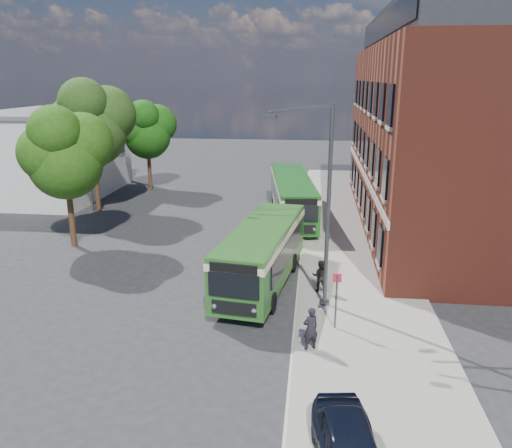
# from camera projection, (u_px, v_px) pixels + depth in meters

# --- Properties ---
(ground) EXTENTS (120.00, 120.00, 0.00)m
(ground) POSITION_uv_depth(u_px,v_px,m) (220.00, 284.00, 25.17)
(ground) COLOR #252527
(ground) RESTS_ON ground
(pavement) EXTENTS (6.00, 48.00, 0.15)m
(pavement) POSITION_uv_depth(u_px,v_px,m) (350.00, 239.00, 31.98)
(pavement) COLOR gray
(pavement) RESTS_ON ground
(kerb_line) EXTENTS (0.12, 48.00, 0.01)m
(kerb_line) POSITION_uv_depth(u_px,v_px,m) (303.00, 238.00, 32.34)
(kerb_line) COLOR beige
(kerb_line) RESTS_ON ground
(brick_office) EXTENTS (12.10, 26.00, 14.20)m
(brick_office) POSITION_uv_depth(u_px,v_px,m) (459.00, 125.00, 33.05)
(brick_office) COLOR maroon
(brick_office) RESTS_ON ground
(white_building) EXTENTS (9.40, 13.40, 7.30)m
(white_building) POSITION_uv_depth(u_px,v_px,m) (54.00, 153.00, 43.28)
(white_building) COLOR silver
(white_building) RESTS_ON ground
(flagpole) EXTENTS (0.95, 0.10, 9.00)m
(flagpole) POSITION_uv_depth(u_px,v_px,m) (88.00, 147.00, 37.54)
(flagpole) COLOR #3E4143
(flagpole) RESTS_ON ground
(street_lamp) EXTENTS (2.96, 2.38, 9.00)m
(street_lamp) POSITION_uv_depth(u_px,v_px,m) (320.00, 205.00, 21.36)
(street_lamp) COLOR #3E4143
(street_lamp) RESTS_ON ground
(bus_stop_sign) EXTENTS (0.35, 0.08, 2.52)m
(bus_stop_sign) POSITION_uv_depth(u_px,v_px,m) (336.00, 297.00, 20.11)
(bus_stop_sign) COLOR #3E4143
(bus_stop_sign) RESTS_ON ground
(bus_front) EXTENTS (3.88, 10.03, 3.02)m
(bus_front) POSITION_uv_depth(u_px,v_px,m) (262.00, 250.00, 24.65)
(bus_front) COLOR #2B6122
(bus_front) RESTS_ON ground
(bus_rear) EXTENTS (4.18, 12.62, 3.02)m
(bus_rear) POSITION_uv_depth(u_px,v_px,m) (292.00, 193.00, 36.61)
(bus_rear) COLOR #185719
(bus_rear) RESTS_ON ground
(pedestrian_a) EXTENTS (0.75, 0.67, 1.72)m
(pedestrian_a) POSITION_uv_depth(u_px,v_px,m) (310.00, 329.00, 18.65)
(pedestrian_a) COLOR black
(pedestrian_a) RESTS_ON pavement
(pedestrian_b) EXTENTS (0.82, 0.67, 1.57)m
(pedestrian_b) POSITION_uv_depth(u_px,v_px,m) (320.00, 276.00, 23.76)
(pedestrian_b) COLOR black
(pedestrian_b) RESTS_ON pavement
(tree_left) EXTENTS (5.08, 4.83, 8.58)m
(tree_left) POSITION_uv_depth(u_px,v_px,m) (65.00, 152.00, 29.17)
(tree_left) COLOR #342213
(tree_left) RESTS_ON ground
(tree_mid) EXTENTS (5.95, 5.66, 10.04)m
(tree_mid) POSITION_uv_depth(u_px,v_px,m) (92.00, 122.00, 36.87)
(tree_mid) COLOR #342213
(tree_mid) RESTS_ON ground
(tree_right) EXTENTS (4.83, 4.59, 8.15)m
(tree_right) POSITION_uv_depth(u_px,v_px,m) (148.00, 129.00, 44.74)
(tree_right) COLOR #342213
(tree_right) RESTS_ON ground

